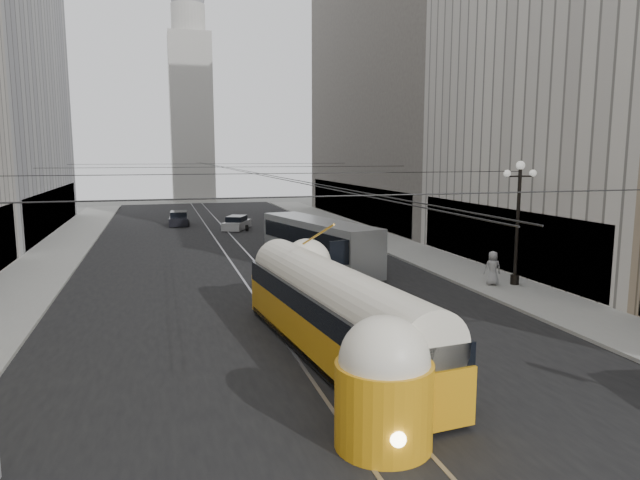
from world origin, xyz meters
TOP-DOWN VIEW (x-y plane):
  - road at (0.00, 32.50)m, footprint 20.00×85.00m
  - sidewalk_left at (-12.00, 36.00)m, footprint 4.00×72.00m
  - sidewalk_right at (12.00, 36.00)m, footprint 4.00×72.00m
  - rail_left at (-0.75, 32.50)m, footprint 0.12×85.00m
  - rail_right at (0.75, 32.50)m, footprint 0.12×85.00m
  - building_right_far at (20.00, 48.00)m, footprint 12.60×32.60m
  - distant_tower at (0.00, 80.00)m, footprint 6.00×6.00m
  - lamppost_right_mid at (12.60, 18.00)m, footprint 1.86×0.44m
  - catenary at (0.12, 31.49)m, footprint 25.00×72.00m
  - streetcar at (0.50, 10.76)m, footprint 3.63×14.72m
  - city_bus at (4.33, 26.32)m, footprint 4.85×11.58m
  - sedan_white_far at (1.74, 45.02)m, footprint 3.15×4.33m
  - sedan_dark_far at (-3.25, 49.85)m, footprint 2.02×4.40m
  - pedestrian_sidewalk_right at (11.40, 18.21)m, footprint 0.94×0.67m

SIDE VIEW (x-z plane):
  - road at x=0.00m, z-range -0.01..0.01m
  - rail_left at x=-0.75m, z-range -0.02..0.02m
  - rail_right at x=0.75m, z-range -0.02..0.02m
  - sidewalk_left at x=-12.00m, z-range 0.00..0.15m
  - sidewalk_right at x=12.00m, z-range 0.00..0.15m
  - sedan_white_far at x=1.74m, z-range -0.06..1.21m
  - sedan_dark_far at x=-3.25m, z-range -0.06..1.29m
  - pedestrian_sidewalk_right at x=11.40m, z-range 0.15..1.92m
  - city_bus at x=4.33m, z-range 0.14..2.99m
  - streetcar at x=0.50m, z-range -0.04..3.18m
  - lamppost_right_mid at x=12.60m, z-range 0.56..6.93m
  - catenary at x=0.12m, z-range 5.77..6.00m
  - distant_tower at x=0.00m, z-range -0.71..30.65m
  - building_right_far at x=20.00m, z-range 0.01..32.61m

